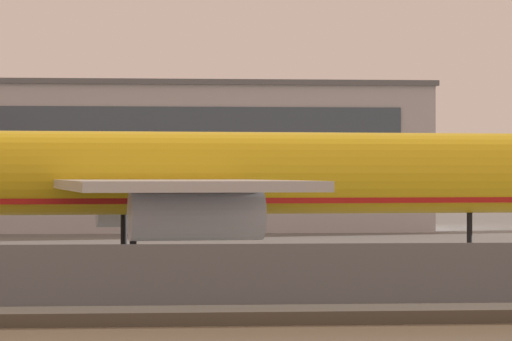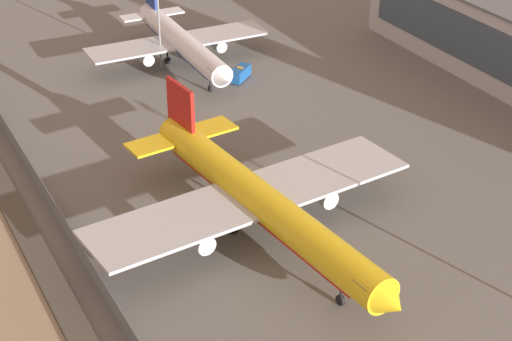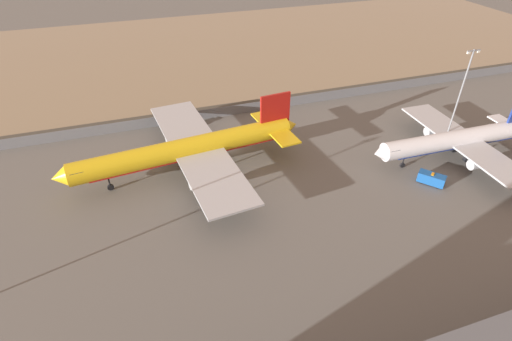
# 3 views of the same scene
# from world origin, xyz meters

# --- Properties ---
(ground_plane) EXTENTS (500.00, 500.00, 0.00)m
(ground_plane) POSITION_xyz_m (0.00, 0.00, 0.00)
(ground_plane) COLOR #66635E
(shoreline_seawall) EXTENTS (320.00, 3.00, 0.50)m
(shoreline_seawall) POSITION_xyz_m (0.00, -20.50, 0.25)
(shoreline_seawall) COLOR #474238
(shoreline_seawall) RESTS_ON ground
(perimeter_fence) EXTENTS (280.00, 0.10, 2.67)m
(perimeter_fence) POSITION_xyz_m (0.00, -16.00, 1.34)
(perimeter_fence) COLOR slate
(perimeter_fence) RESTS_ON ground
(cargo_jet_yellow) EXTENTS (51.50, 44.90, 13.92)m
(cargo_jet_yellow) POSITION_xyz_m (9.76, 5.75, 5.31)
(cargo_jet_yellow) COLOR yellow
(cargo_jet_yellow) RESTS_ON ground
(passenger_jet_white) EXTENTS (40.15, 34.11, 12.19)m
(passenger_jet_white) POSITION_xyz_m (-46.15, 19.51, 4.66)
(passenger_jet_white) COLOR white
(passenger_jet_white) RESTS_ON ground
(baggage_tug) EXTENTS (3.54, 3.13, 1.80)m
(baggage_tug) POSITION_xyz_m (6.36, -13.02, 0.81)
(baggage_tug) COLOR red
(baggage_tug) RESTS_ON ground
(ops_van) EXTENTS (4.91, 5.36, 2.48)m
(ops_van) POSITION_xyz_m (-35.09, 25.89, 1.28)
(ops_van) COLOR #19519E
(ops_van) RESTS_ON ground
(apron_light_mast_apron_east) EXTENTS (3.20, 0.40, 23.16)m
(apron_light_mast_apron_east) POSITION_xyz_m (-46.83, 15.70, 12.88)
(apron_light_mast_apron_east) COLOR gray
(apron_light_mast_apron_east) RESTS_ON ground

